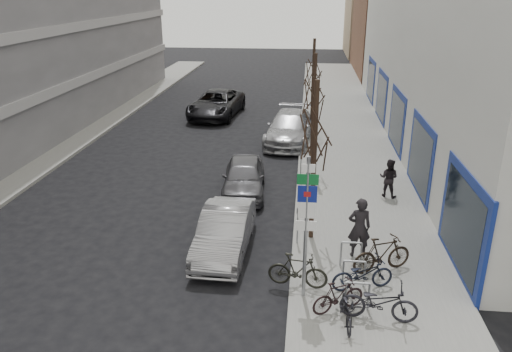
% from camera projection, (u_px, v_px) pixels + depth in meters
% --- Properties ---
extents(ground, '(120.00, 120.00, 0.00)m').
position_uv_depth(ground, '(218.00, 294.00, 14.09)').
color(ground, black).
rests_on(ground, ground).
extents(sidewalk_east, '(5.00, 70.00, 0.15)m').
position_uv_depth(sidewalk_east, '(352.00, 174.00, 22.93)').
color(sidewalk_east, slate).
rests_on(sidewalk_east, ground).
extents(sidewalk_west, '(3.00, 70.00, 0.15)m').
position_uv_depth(sidewalk_west, '(32.00, 163.00, 24.42)').
color(sidewalk_west, slate).
rests_on(sidewalk_west, ground).
extents(brick_building_far, '(12.00, 14.00, 8.00)m').
position_uv_depth(brick_building_far, '(420.00, 32.00, 48.61)').
color(brick_building_far, brown).
rests_on(brick_building_far, ground).
extents(tan_building_far, '(13.00, 12.00, 9.00)m').
position_uv_depth(tan_building_far, '(400.00, 18.00, 62.33)').
color(tan_building_far, '#937A5B').
rests_on(tan_building_far, ground).
extents(highway_sign_pole, '(0.55, 0.10, 4.20)m').
position_uv_depth(highway_sign_pole, '(306.00, 220.00, 12.98)').
color(highway_sign_pole, gray).
rests_on(highway_sign_pole, ground).
extents(bike_rack, '(0.66, 2.26, 0.83)m').
position_uv_depth(bike_rack, '(354.00, 270.00, 14.05)').
color(bike_rack, gray).
rests_on(bike_rack, sidewalk_east).
extents(tree_near, '(1.80, 1.80, 5.50)m').
position_uv_depth(tree_near, '(316.00, 124.00, 15.64)').
color(tree_near, black).
rests_on(tree_near, ground).
extents(tree_mid, '(1.80, 1.80, 5.50)m').
position_uv_depth(tree_mid, '(314.00, 86.00, 21.68)').
color(tree_mid, black).
rests_on(tree_mid, ground).
extents(tree_far, '(1.80, 1.80, 5.50)m').
position_uv_depth(tree_far, '(314.00, 64.00, 27.72)').
color(tree_far, black).
rests_on(tree_far, ground).
extents(meter_front, '(0.10, 0.08, 1.27)m').
position_uv_depth(meter_front, '(298.00, 222.00, 16.35)').
color(meter_front, gray).
rests_on(meter_front, sidewalk_east).
extents(meter_mid, '(0.10, 0.08, 1.27)m').
position_uv_depth(meter_mid, '(301.00, 166.00, 21.46)').
color(meter_mid, gray).
rests_on(meter_mid, sidewalk_east).
extents(meter_back, '(0.10, 0.08, 1.27)m').
position_uv_depth(meter_back, '(303.00, 132.00, 26.58)').
color(meter_back, gray).
rests_on(meter_back, sidewalk_east).
extents(bike_near_left, '(0.55, 1.54, 0.92)m').
position_uv_depth(bike_near_left, '(347.00, 307.00, 12.51)').
color(bike_near_left, black).
rests_on(bike_near_left, sidewalk_east).
extents(bike_near_right, '(1.56, 1.13, 0.93)m').
position_uv_depth(bike_near_right, '(338.00, 296.00, 12.97)').
color(bike_near_right, black).
rests_on(bike_near_right, sidewalk_east).
extents(bike_mid_curb, '(1.88, 1.06, 1.10)m').
position_uv_depth(bike_mid_curb, '(363.00, 272.00, 13.91)').
color(bike_mid_curb, black).
rests_on(bike_mid_curb, sidewalk_east).
extents(bike_mid_inner, '(1.78, 0.75, 1.05)m').
position_uv_depth(bike_mid_inner, '(298.00, 270.00, 14.03)').
color(bike_mid_inner, black).
rests_on(bike_mid_inner, sidewalk_east).
extents(bike_far_curb, '(2.02, 0.78, 1.20)m').
position_uv_depth(bike_far_curb, '(379.00, 299.00, 12.59)').
color(bike_far_curb, black).
rests_on(bike_far_curb, sidewalk_east).
extents(bike_far_inner, '(1.98, 1.29, 1.16)m').
position_uv_depth(bike_far_inner, '(382.00, 254.00, 14.78)').
color(bike_far_inner, black).
rests_on(bike_far_inner, sidewalk_east).
extents(parked_car_front, '(1.60, 4.38, 1.43)m').
position_uv_depth(parked_car_front, '(225.00, 231.00, 16.16)').
color(parked_car_front, '#96969B').
rests_on(parked_car_front, ground).
extents(parked_car_mid, '(2.03, 4.37, 1.45)m').
position_uv_depth(parked_car_mid, '(244.00, 177.00, 20.80)').
color(parked_car_mid, '#515055').
rests_on(parked_car_mid, ground).
extents(parked_car_back, '(2.84, 5.94, 1.67)m').
position_uv_depth(parked_car_back, '(290.00, 128.00, 27.59)').
color(parked_car_back, '#9F9FA3').
rests_on(parked_car_back, ground).
extents(lane_car, '(3.39, 6.36, 1.70)m').
position_uv_depth(lane_car, '(216.00, 104.00, 33.18)').
color(lane_car, black).
rests_on(lane_car, ground).
extents(pedestrian_near, '(0.76, 0.54, 1.97)m').
position_uv_depth(pedestrian_near, '(359.00, 228.00, 15.50)').
color(pedestrian_near, black).
rests_on(pedestrian_near, sidewalk_east).
extents(pedestrian_far, '(0.70, 0.60, 1.60)m').
position_uv_depth(pedestrian_far, '(389.00, 178.00, 20.06)').
color(pedestrian_far, black).
rests_on(pedestrian_far, sidewalk_east).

